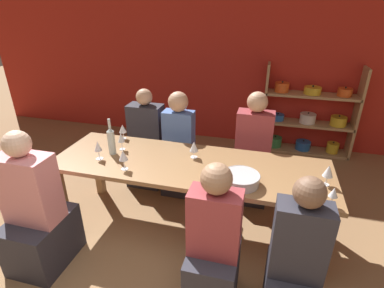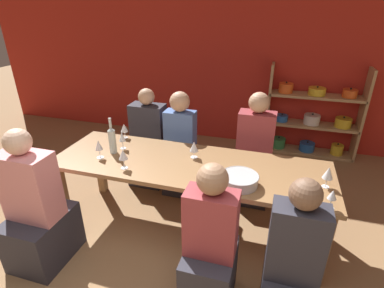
% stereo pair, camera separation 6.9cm
% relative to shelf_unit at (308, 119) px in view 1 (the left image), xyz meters
% --- Properties ---
extents(wall_back_red, '(8.80, 0.06, 2.70)m').
position_rel_shelf_unit_xyz_m(wall_back_red, '(-1.12, 0.20, 0.82)').
color(wall_back_red, red).
rests_on(wall_back_red, ground_plane).
extents(shelf_unit, '(1.30, 0.30, 1.31)m').
position_rel_shelf_unit_xyz_m(shelf_unit, '(0.00, 0.00, 0.00)').
color(shelf_unit, tan).
rests_on(shelf_unit, ground_plane).
extents(dining_table, '(2.55, 0.82, 0.75)m').
position_rel_shelf_unit_xyz_m(dining_table, '(-1.22, -2.13, 0.13)').
color(dining_table, olive).
rests_on(dining_table, ground_plane).
extents(mixing_bowl, '(0.31, 0.31, 0.09)m').
position_rel_shelf_unit_xyz_m(mixing_bowl, '(-0.73, -2.35, 0.26)').
color(mixing_bowl, '#B7BABC').
rests_on(mixing_bowl, dining_table).
extents(wine_bottle_green, '(0.07, 0.07, 0.36)m').
position_rel_shelf_unit_xyz_m(wine_bottle_green, '(-1.99, -2.13, 0.36)').
color(wine_bottle_green, '#B2C6C1').
rests_on(wine_bottle_green, dining_table).
extents(wine_glass_red_a, '(0.08, 0.08, 0.18)m').
position_rel_shelf_unit_xyz_m(wine_glass_red_a, '(-0.06, -2.19, 0.34)').
color(wine_glass_red_a, white).
rests_on(wine_glass_red_a, dining_table).
extents(wine_glass_red_b, '(0.08, 0.08, 0.18)m').
position_rel_shelf_unit_xyz_m(wine_glass_red_b, '(-1.74, -2.38, 0.35)').
color(wine_glass_red_b, white).
rests_on(wine_glass_red_b, dining_table).
extents(wine_glass_empty_a, '(0.07, 0.07, 0.18)m').
position_rel_shelf_unit_xyz_m(wine_glass_empty_a, '(-1.95, -2.03, 0.34)').
color(wine_glass_empty_a, white).
rests_on(wine_glass_empty_a, dining_table).
extents(wine_glass_empty_b, '(0.08, 0.08, 0.16)m').
position_rel_shelf_unit_xyz_m(wine_glass_empty_b, '(-2.06, -1.78, 0.33)').
color(wine_glass_empty_b, white).
rests_on(wine_glass_empty_b, dining_table).
extents(wine_glass_white_a, '(0.08, 0.08, 0.16)m').
position_rel_shelf_unit_xyz_m(wine_glass_white_a, '(-1.21, -2.00, 0.33)').
color(wine_glass_white_a, white).
rests_on(wine_glass_white_a, dining_table).
extents(wine_glass_empty_c, '(0.07, 0.07, 0.18)m').
position_rel_shelf_unit_xyz_m(wine_glass_empty_c, '(-2.06, -2.26, 0.34)').
color(wine_glass_empty_c, white).
rests_on(wine_glass_empty_c, dining_table).
extents(wine_glass_empty_d, '(0.06, 0.06, 0.15)m').
position_rel_shelf_unit_xyz_m(wine_glass_empty_d, '(-0.06, -2.47, 0.33)').
color(wine_glass_empty_d, white).
rests_on(wine_glass_empty_d, dining_table).
extents(person_near_a, '(0.43, 0.54, 1.24)m').
position_rel_shelf_unit_xyz_m(person_near_a, '(-2.33, -2.87, -0.08)').
color(person_near_a, '#2D2D38').
rests_on(person_near_a, ground_plane).
extents(person_far_a, '(0.34, 0.43, 1.22)m').
position_rel_shelf_unit_xyz_m(person_far_a, '(-1.53, -1.47, -0.06)').
color(person_far_a, '#2D2D38').
rests_on(person_far_a, ground_plane).
extents(person_near_b, '(0.35, 0.44, 1.19)m').
position_rel_shelf_unit_xyz_m(person_near_b, '(-0.84, -2.87, -0.08)').
color(person_near_b, '#2D2D38').
rests_on(person_near_b, ground_plane).
extents(person_far_b, '(0.39, 0.49, 1.26)m').
position_rel_shelf_unit_xyz_m(person_far_b, '(-0.69, -1.40, -0.06)').
color(person_far_b, '#2D2D38').
rests_on(person_far_b, ground_plane).
extents(person_near_c, '(0.35, 0.43, 1.18)m').
position_rel_shelf_unit_xyz_m(person_near_c, '(-0.29, -2.86, -0.09)').
color(person_near_c, '#2D2D38').
rests_on(person_near_c, ground_plane).
extents(person_far_c, '(0.41, 0.51, 1.19)m').
position_rel_shelf_unit_xyz_m(person_far_c, '(-1.97, -1.36, -0.10)').
color(person_far_c, '#2D2D38').
rests_on(person_far_c, ground_plane).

